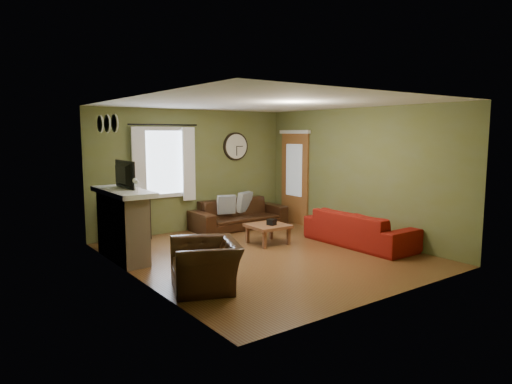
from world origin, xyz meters
TOP-DOWN VIEW (x-y plane):
  - floor at (0.00, 0.00)m, footprint 4.60×5.20m
  - ceiling at (0.00, 0.00)m, footprint 4.60×5.20m
  - wall_left at (-2.30, 0.00)m, footprint 0.00×5.20m
  - wall_right at (2.30, 0.00)m, footprint 0.00×5.20m
  - wall_back at (0.00, 2.60)m, footprint 4.60×0.00m
  - wall_front at (0.00, -2.60)m, footprint 4.60×0.00m
  - fireplace at (-2.10, 1.15)m, footprint 0.40×1.40m
  - firebox at (-1.91, 1.15)m, footprint 0.04×0.60m
  - mantel at (-2.07, 1.15)m, footprint 0.58×1.60m
  - tv at (-2.05, 1.30)m, footprint 0.08×0.60m
  - tv_screen at (-1.97, 1.30)m, footprint 0.02×0.62m
  - medallion_left at (-2.28, 0.80)m, footprint 0.28×0.28m
  - medallion_mid at (-2.28, 1.15)m, footprint 0.28×0.28m
  - medallion_right at (-2.28, 1.50)m, footprint 0.28×0.28m
  - window_pane at (-0.70, 2.58)m, footprint 1.00×0.02m
  - curtain_rod at (-0.70, 2.48)m, footprint 0.03×0.03m
  - curtain_left at (-1.25, 2.48)m, footprint 0.28×0.04m
  - curtain_right at (-0.15, 2.48)m, footprint 0.28×0.04m
  - wall_clock at (1.10, 2.55)m, footprint 0.64×0.06m
  - door at (2.27, 1.85)m, footprint 0.05×0.90m
  - bookshelf at (-1.50, 2.42)m, footprint 0.75×0.32m
  - book at (-1.54, 2.59)m, footprint 0.21×0.24m
  - sofa_brown at (0.91, 2.16)m, footprint 2.17×0.85m
  - pillow_left at (1.14, 2.29)m, footprint 0.46×0.29m
  - pillow_right at (0.60, 2.19)m, footprint 0.42×0.23m
  - sofa_red at (1.85, -0.50)m, footprint 0.85×2.18m
  - armchair at (-1.69, -0.90)m, footprint 1.17×1.25m
  - coffee_table at (0.52, 0.60)m, footprint 0.72×0.72m
  - tissue_box at (0.55, 0.52)m, footprint 0.18×0.18m
  - wine_glass_a at (-2.05, 0.56)m, footprint 0.07×0.07m
  - wine_glass_b at (-2.05, 0.66)m, footprint 0.08×0.08m

SIDE VIEW (x-z plane):
  - floor at x=0.00m, z-range 0.00..0.00m
  - coffee_table at x=0.52m, z-range 0.00..0.37m
  - firebox at x=-1.91m, z-range 0.02..0.57m
  - sofa_brown at x=0.91m, z-range 0.00..0.63m
  - sofa_red at x=1.85m, z-range 0.00..0.64m
  - armchair at x=-1.69m, z-range 0.00..0.65m
  - tissue_box at x=0.55m, z-range 0.34..0.46m
  - bookshelf at x=-1.50m, z-range 0.00..0.89m
  - fireplace at x=-2.10m, z-range 0.00..1.10m
  - pillow_left at x=1.14m, z-range 0.33..0.77m
  - pillow_right at x=0.60m, z-range 0.35..0.75m
  - book at x=-1.54m, z-range 0.95..0.97m
  - door at x=2.27m, z-range 0.00..2.10m
  - mantel at x=-2.07m, z-range 1.10..1.18m
  - wine_glass_a at x=-2.05m, z-range 1.18..1.37m
  - wine_glass_b at x=-2.05m, z-range 1.18..1.40m
  - wall_left at x=-2.30m, z-range 0.00..2.60m
  - wall_right at x=2.30m, z-range 0.00..2.60m
  - wall_back at x=0.00m, z-range 0.00..2.60m
  - wall_front at x=0.00m, z-range 0.00..2.60m
  - tv at x=-2.05m, z-range 1.18..1.53m
  - tv_screen at x=-1.97m, z-range 1.23..1.59m
  - curtain_left at x=-1.25m, z-range 0.67..2.23m
  - curtain_right at x=-0.15m, z-range 0.67..2.23m
  - window_pane at x=-0.70m, z-range 0.85..2.15m
  - wall_clock at x=1.10m, z-range 1.48..2.12m
  - medallion_left at x=-2.28m, z-range 2.24..2.26m
  - medallion_mid at x=-2.28m, z-range 2.24..2.26m
  - medallion_right at x=-2.28m, z-range 2.24..2.26m
  - curtain_rod at x=-0.70m, z-range 1.52..3.02m
  - ceiling at x=0.00m, z-range 2.60..2.60m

